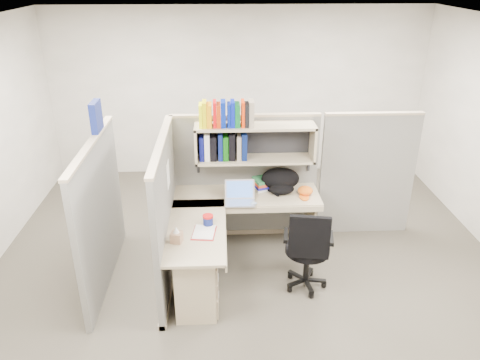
{
  "coord_description": "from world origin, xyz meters",
  "views": [
    {
      "loc": [
        -0.3,
        -4.43,
        3.23
      ],
      "look_at": [
        -0.09,
        0.25,
        1.07
      ],
      "focal_mm": 35.0,
      "sensor_mm": 36.0,
      "label": 1
    }
  ],
  "objects_px": {
    "desk": "(213,256)",
    "task_chair": "(307,262)",
    "backpack": "(281,181)",
    "snack_canister": "(208,220)",
    "laptop": "(240,193)"
  },
  "relations": [
    {
      "from": "backpack",
      "to": "task_chair",
      "type": "bearing_deg",
      "value": -94.48
    },
    {
      "from": "task_chair",
      "to": "backpack",
      "type": "bearing_deg",
      "value": 100.48
    },
    {
      "from": "laptop",
      "to": "desk",
      "type": "bearing_deg",
      "value": -116.38
    },
    {
      "from": "snack_canister",
      "to": "desk",
      "type": "bearing_deg",
      "value": -75.89
    },
    {
      "from": "laptop",
      "to": "snack_canister",
      "type": "relative_size",
      "value": 3.07
    },
    {
      "from": "backpack",
      "to": "task_chair",
      "type": "distance_m",
      "value": 1.1
    },
    {
      "from": "desk",
      "to": "laptop",
      "type": "distance_m",
      "value": 0.83
    },
    {
      "from": "desk",
      "to": "task_chair",
      "type": "xyz_separation_m",
      "value": [
        1.0,
        -0.02,
        -0.09
      ]
    },
    {
      "from": "backpack",
      "to": "snack_canister",
      "type": "relative_size",
      "value": 4.1
    },
    {
      "from": "task_chair",
      "to": "snack_canister",
      "type": "bearing_deg",
      "value": 170.11
    },
    {
      "from": "laptop",
      "to": "task_chair",
      "type": "height_order",
      "value": "task_chair"
    },
    {
      "from": "backpack",
      "to": "task_chair",
      "type": "relative_size",
      "value": 0.46
    },
    {
      "from": "desk",
      "to": "laptop",
      "type": "bearing_deg",
      "value": 63.5
    },
    {
      "from": "desk",
      "to": "backpack",
      "type": "relative_size",
      "value": 3.78
    },
    {
      "from": "snack_canister",
      "to": "task_chair",
      "type": "distance_m",
      "value": 1.15
    }
  ]
}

